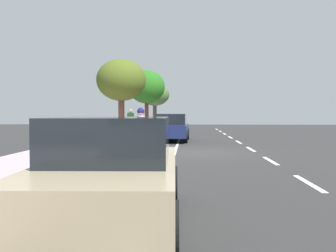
{
  "coord_description": "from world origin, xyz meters",
  "views": [
    {
      "loc": [
        0.19,
        15.95,
        1.58
      ],
      "look_at": [
        0.87,
        2.44,
        1.13
      ],
      "focal_mm": 42.84,
      "sensor_mm": 36.0,
      "label": 1
    }
  ],
  "objects_px": {
    "bicycle_at_curb": "(145,147)",
    "street_tree_near_cyclist": "(155,95)",
    "parked_sedan_tan_second": "(112,172)",
    "parked_sedan_dark_blue_nearest": "(172,128)",
    "cyclist_with_backpack": "(140,126)",
    "pedestrian_on_phone": "(131,120)",
    "street_tree_far_end": "(121,81)",
    "street_tree_mid_block": "(147,87)"
  },
  "relations": [
    {
      "from": "parked_sedan_dark_blue_nearest",
      "to": "pedestrian_on_phone",
      "type": "bearing_deg",
      "value": -59.49
    },
    {
      "from": "cyclist_with_backpack",
      "to": "street_tree_near_cyclist",
      "type": "height_order",
      "value": "street_tree_near_cyclist"
    },
    {
      "from": "bicycle_at_curb",
      "to": "street_tree_near_cyclist",
      "type": "height_order",
      "value": "street_tree_near_cyclist"
    },
    {
      "from": "bicycle_at_curb",
      "to": "cyclist_with_backpack",
      "type": "distance_m",
      "value": 0.88
    },
    {
      "from": "parked_sedan_dark_blue_nearest",
      "to": "street_tree_near_cyclist",
      "type": "xyz_separation_m",
      "value": [
        2.1,
        -13.76,
        2.42
      ]
    },
    {
      "from": "parked_sedan_tan_second",
      "to": "cyclist_with_backpack",
      "type": "relative_size",
      "value": 2.51
    },
    {
      "from": "street_tree_far_end",
      "to": "street_tree_near_cyclist",
      "type": "bearing_deg",
      "value": -90.0
    },
    {
      "from": "parked_sedan_tan_second",
      "to": "street_tree_near_cyclist",
      "type": "relative_size",
      "value": 1.09
    },
    {
      "from": "parked_sedan_dark_blue_nearest",
      "to": "cyclist_with_backpack",
      "type": "bearing_deg",
      "value": 83.65
    },
    {
      "from": "parked_sedan_tan_second",
      "to": "bicycle_at_curb",
      "type": "height_order",
      "value": "parked_sedan_tan_second"
    },
    {
      "from": "cyclist_with_backpack",
      "to": "pedestrian_on_phone",
      "type": "distance_m",
      "value": 12.97
    },
    {
      "from": "street_tree_near_cyclist",
      "to": "parked_sedan_dark_blue_nearest",
      "type": "bearing_deg",
      "value": 98.69
    },
    {
      "from": "parked_sedan_tan_second",
      "to": "street_tree_mid_block",
      "type": "relative_size",
      "value": 0.98
    },
    {
      "from": "cyclist_with_backpack",
      "to": "street_tree_far_end",
      "type": "distance_m",
      "value": 4.09
    },
    {
      "from": "parked_sedan_tan_second",
      "to": "bicycle_at_curb",
      "type": "relative_size",
      "value": 2.64
    },
    {
      "from": "cyclist_with_backpack",
      "to": "street_tree_mid_block",
      "type": "bearing_deg",
      "value": -85.0
    },
    {
      "from": "street_tree_near_cyclist",
      "to": "street_tree_mid_block",
      "type": "distance_m",
      "value": 7.03
    },
    {
      "from": "street_tree_far_end",
      "to": "parked_sedan_tan_second",
      "type": "bearing_deg",
      "value": 98.95
    },
    {
      "from": "street_tree_near_cyclist",
      "to": "street_tree_mid_block",
      "type": "relative_size",
      "value": 0.9
    },
    {
      "from": "parked_sedan_dark_blue_nearest",
      "to": "street_tree_near_cyclist",
      "type": "bearing_deg",
      "value": -81.31
    },
    {
      "from": "street_tree_far_end",
      "to": "pedestrian_on_phone",
      "type": "distance_m",
      "value": 9.64
    },
    {
      "from": "cyclist_with_backpack",
      "to": "pedestrian_on_phone",
      "type": "bearing_deg",
      "value": -80.26
    },
    {
      "from": "parked_sedan_tan_second",
      "to": "cyclist_with_backpack",
      "type": "xyz_separation_m",
      "value": [
        0.7,
        -9.05,
        0.34
      ]
    },
    {
      "from": "cyclist_with_backpack",
      "to": "pedestrian_on_phone",
      "type": "relative_size",
      "value": 1.04
    },
    {
      "from": "street_tree_far_end",
      "to": "parked_sedan_dark_blue_nearest",
      "type": "bearing_deg",
      "value": -116.39
    },
    {
      "from": "parked_sedan_tan_second",
      "to": "street_tree_far_end",
      "type": "relative_size",
      "value": 1.15
    },
    {
      "from": "cyclist_with_backpack",
      "to": "parked_sedan_dark_blue_nearest",
      "type": "bearing_deg",
      "value": -96.35
    },
    {
      "from": "parked_sedan_dark_blue_nearest",
      "to": "cyclist_with_backpack",
      "type": "relative_size",
      "value": 2.51
    },
    {
      "from": "parked_sedan_dark_blue_nearest",
      "to": "pedestrian_on_phone",
      "type": "relative_size",
      "value": 2.61
    },
    {
      "from": "street_tree_mid_block",
      "to": "pedestrian_on_phone",
      "type": "relative_size",
      "value": 2.66
    },
    {
      "from": "parked_sedan_dark_blue_nearest",
      "to": "street_tree_near_cyclist",
      "type": "distance_m",
      "value": 14.13
    },
    {
      "from": "parked_sedan_dark_blue_nearest",
      "to": "bicycle_at_curb",
      "type": "xyz_separation_m",
      "value": [
        0.63,
        8.06,
        -0.39
      ]
    },
    {
      "from": "parked_sedan_tan_second",
      "to": "street_tree_far_end",
      "type": "xyz_separation_m",
      "value": [
        1.96,
        -12.43,
        2.27
      ]
    },
    {
      "from": "street_tree_near_cyclist",
      "to": "street_tree_far_end",
      "type": "xyz_separation_m",
      "value": [
        0.0,
        18.0,
        -0.14
      ]
    },
    {
      "from": "bicycle_at_curb",
      "to": "cyclist_with_backpack",
      "type": "height_order",
      "value": "cyclist_with_backpack"
    },
    {
      "from": "street_tree_near_cyclist",
      "to": "cyclist_with_backpack",
      "type": "bearing_deg",
      "value": 93.36
    },
    {
      "from": "parked_sedan_tan_second",
      "to": "pedestrian_on_phone",
      "type": "distance_m",
      "value": 22.03
    },
    {
      "from": "parked_sedan_dark_blue_nearest",
      "to": "pedestrian_on_phone",
      "type": "height_order",
      "value": "pedestrian_on_phone"
    },
    {
      "from": "bicycle_at_curb",
      "to": "street_tree_far_end",
      "type": "xyz_separation_m",
      "value": [
        1.48,
        -3.82,
        2.66
      ]
    },
    {
      "from": "parked_sedan_dark_blue_nearest",
      "to": "parked_sedan_tan_second",
      "type": "bearing_deg",
      "value": 89.51
    },
    {
      "from": "bicycle_at_curb",
      "to": "pedestrian_on_phone",
      "type": "bearing_deg",
      "value": -79.65
    },
    {
      "from": "parked_sedan_tan_second",
      "to": "street_tree_mid_block",
      "type": "height_order",
      "value": "street_tree_mid_block"
    }
  ]
}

